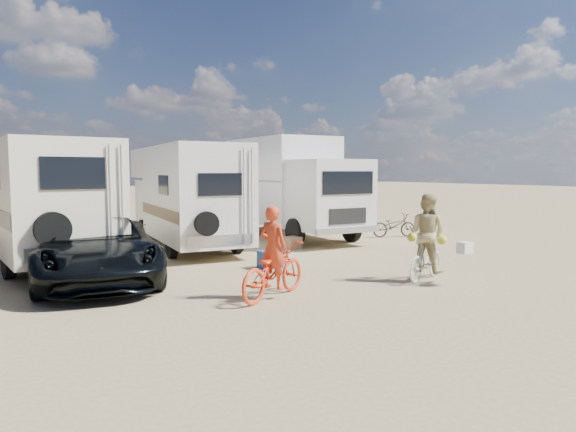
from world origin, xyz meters
TOP-DOWN VIEW (x-y plane):
  - ground at (0.00, 0.00)m, footprint 140.00×140.00m
  - rv_main at (-0.26, 6.80)m, footprint 3.00×7.20m
  - rv_left at (-4.55, 6.75)m, footprint 2.70×8.27m
  - box_truck at (3.84, 6.71)m, footprint 2.87×6.60m
  - dark_suv at (-3.87, 2.98)m, footprint 3.44×5.66m
  - bike_man at (-1.47, -0.44)m, footprint 2.08×1.45m
  - bike_woman at (2.16, -0.93)m, footprint 1.62×0.89m
  - rider_man at (-1.47, -0.44)m, footprint 0.58×0.68m
  - rider_woman at (2.16, -0.93)m, footprint 0.87×0.99m
  - bike_parked at (6.86, 4.78)m, footprint 1.70×1.11m
  - cooler at (0.04, 2.15)m, footprint 0.57×0.43m
  - crate at (2.29, 4.53)m, footprint 0.49×0.49m

SIDE VIEW (x-z plane):
  - ground at x=0.00m, z-range 0.00..0.00m
  - crate at x=2.29m, z-range 0.00..0.36m
  - cooler at x=0.04m, z-range 0.00..0.44m
  - bike_parked at x=6.86m, z-range 0.00..0.84m
  - bike_woman at x=2.16m, z-range 0.00..0.93m
  - bike_man at x=-1.47m, z-range 0.00..1.04m
  - dark_suv at x=-3.87m, z-range 0.00..1.47m
  - rider_man at x=-1.47m, z-range 0.00..1.57m
  - rider_woman at x=2.16m, z-range 0.00..1.72m
  - rv_left at x=-4.55m, z-range 0.00..3.10m
  - rv_main at x=-0.26m, z-range 0.00..3.13m
  - box_truck at x=3.84m, z-range 0.00..3.56m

